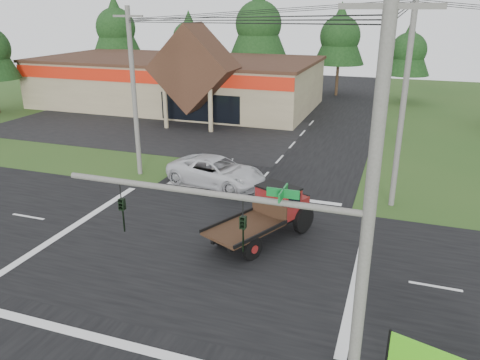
% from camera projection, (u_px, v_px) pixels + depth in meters
% --- Properties ---
extents(ground, '(120.00, 120.00, 0.00)m').
position_uv_depth(ground, '(203.00, 247.00, 21.55)').
color(ground, '#294C1B').
rests_on(ground, ground).
extents(road_ns, '(12.00, 120.00, 0.02)m').
position_uv_depth(road_ns, '(203.00, 247.00, 21.54)').
color(road_ns, black).
rests_on(road_ns, ground).
extents(road_ew, '(120.00, 12.00, 0.02)m').
position_uv_depth(road_ew, '(203.00, 247.00, 21.54)').
color(road_ew, black).
rests_on(road_ew, ground).
extents(parking_apron, '(28.00, 14.00, 0.02)m').
position_uv_depth(parking_apron, '(145.00, 128.00, 42.69)').
color(parking_apron, black).
rests_on(parking_apron, ground).
extents(cvs_building, '(30.40, 18.20, 9.19)m').
position_uv_depth(cvs_building, '(178.00, 81.00, 51.62)').
color(cvs_building, gray).
rests_on(cvs_building, ground).
extents(traffic_signal_mast, '(8.12, 0.24, 7.00)m').
position_uv_depth(traffic_signal_mast, '(293.00, 263.00, 11.58)').
color(traffic_signal_mast, '#595651').
rests_on(traffic_signal_mast, ground).
extents(utility_pole_nr, '(2.00, 0.30, 11.00)m').
position_uv_depth(utility_pole_nr, '(367.00, 229.00, 10.64)').
color(utility_pole_nr, '#595651').
rests_on(utility_pole_nr, ground).
extents(utility_pole_nw, '(2.00, 0.30, 10.50)m').
position_uv_depth(utility_pole_nw, '(134.00, 92.00, 29.23)').
color(utility_pole_nw, '#595651').
rests_on(utility_pole_nw, ground).
extents(utility_pole_ne, '(2.00, 0.30, 11.50)m').
position_uv_depth(utility_pole_ne, '(404.00, 100.00, 24.13)').
color(utility_pole_ne, '#595651').
rests_on(utility_pole_ne, ground).
extents(utility_pole_n, '(2.00, 0.30, 11.20)m').
position_uv_depth(utility_pole_n, '(407.00, 71.00, 36.59)').
color(utility_pole_n, '#595651').
rests_on(utility_pole_n, ground).
extents(tree_row_a, '(6.72, 6.72, 12.12)m').
position_uv_depth(tree_row_a, '(116.00, 26.00, 63.43)').
color(tree_row_a, '#332316').
rests_on(tree_row_a, ground).
extents(tree_row_b, '(5.60, 5.60, 10.10)m').
position_uv_depth(tree_row_b, '(189.00, 37.00, 62.59)').
color(tree_row_b, '#332316').
rests_on(tree_row_b, ground).
extents(tree_row_c, '(7.28, 7.28, 13.13)m').
position_uv_depth(tree_row_c, '(259.00, 22.00, 57.93)').
color(tree_row_c, '#332316').
rests_on(tree_row_c, ground).
extents(tree_row_d, '(6.16, 6.16, 11.11)m').
position_uv_depth(tree_row_d, '(340.00, 34.00, 56.20)').
color(tree_row_d, '#332316').
rests_on(tree_row_d, ground).
extents(tree_row_e, '(5.04, 5.04, 9.09)m').
position_uv_depth(tree_row_e, '(409.00, 49.00, 52.43)').
color(tree_row_e, '#332316').
rests_on(tree_row_e, ground).
extents(antique_flatbed_truck, '(4.44, 6.17, 2.42)m').
position_uv_depth(antique_flatbed_truck, '(262.00, 216.00, 21.85)').
color(antique_flatbed_truck, '#5A150C').
rests_on(antique_flatbed_truck, ground).
extents(white_pickup, '(6.66, 4.04, 1.73)m').
position_uv_depth(white_pickup, '(217.00, 171.00, 28.85)').
color(white_pickup, silver).
rests_on(white_pickup, ground).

